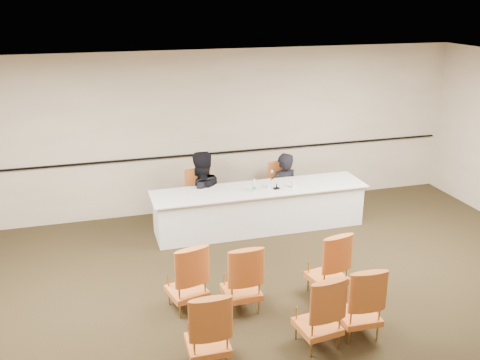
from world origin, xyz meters
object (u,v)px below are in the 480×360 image
water_bottle (254,185)px  aud_chair_front_mid (241,276)px  aud_chair_front_left (186,276)px  panelist_second_chair (200,197)px  panelist_second (200,200)px  panelist_main_chair (283,189)px  coffee_cup (294,184)px  aud_chair_back_left (207,327)px  panel_table (260,208)px  microphone (277,181)px  drinking_glass (269,185)px  panelist_main (283,196)px  aud_chair_front_right (328,263)px  aud_chair_back_right (359,300)px  aud_chair_back_mid (318,309)px

water_bottle → aud_chair_front_mid: 2.45m
aud_chair_front_left → aud_chair_front_mid: size_ratio=1.00×
aud_chair_front_left → panelist_second_chair: bearing=60.8°
panelist_second_chair → aud_chair_front_mid: bearing=-91.8°
panelist_second → panelist_second_chair: bearing=163.2°
panelist_main_chair → coffee_cup: panelist_main_chair is taller
coffee_cup → aud_chair_front_left: aud_chair_front_left is taller
water_bottle → aud_chair_back_left: (-1.55, -3.21, -0.38)m
coffee_cup → panelist_main_chair: bearing=83.5°
panelist_second → panel_table: bearing=132.5°
panel_table → microphone: 0.60m
microphone → aud_chair_front_mid: microphone is taller
panelist_main_chair → drinking_glass: panelist_main_chair is taller
panelist_main → aud_chair_front_left: bearing=33.9°
aud_chair_front_mid → aud_chair_front_right: (1.23, 0.03, 0.00)m
coffee_cup → aud_chair_front_mid: bearing=-125.6°
panelist_second_chair → coffee_cup: 1.69m
panelist_main_chair → aud_chair_back_left: size_ratio=1.00×
aud_chair_front_right → aud_chair_back_right: bearing=-103.2°
aud_chair_front_right → aud_chair_back_left: (-1.90, -0.98, 0.00)m
panelist_second_chair → aud_chair_back_right: same height
panel_table → water_bottle: size_ratio=17.37×
water_bottle → aud_chair_front_right: water_bottle is taller
panel_table → drinking_glass: 0.45m
water_bottle → aud_chair_back_right: bearing=-84.4°
water_bottle → aud_chair_front_right: 2.29m
aud_chair_front_mid → aud_chair_back_right: (1.20, -0.92, 0.00)m
panel_table → aud_chair_back_left: 3.71m
panelist_second → microphone: (1.20, -0.66, 0.48)m
drinking_glass → aud_chair_front_mid: 2.62m
microphone → coffee_cup: microphone is taller
coffee_cup → microphone: bearing=174.9°
aud_chair_back_mid → water_bottle: bearing=78.6°
aud_chair_front_right → drinking_glass: bearing=80.1°
water_bottle → aud_chair_front_mid: bearing=-111.4°
panel_table → aud_chair_front_mid: size_ratio=3.94×
panelist_main → aud_chair_front_left: panelist_main is taller
panelist_second → coffee_cup: panelist_second is taller
panelist_second → aud_chair_back_left: size_ratio=1.92×
panelist_main → panelist_main_chair: panelist_main is taller
water_bottle → aud_chair_front_right: size_ratio=0.23×
panel_table → coffee_cup: bearing=-13.5°
panelist_second → aud_chair_front_left: size_ratio=1.92×
panelist_main_chair → panelist_second: (-1.58, -0.00, -0.06)m
panelist_main_chair → panelist_second_chair: size_ratio=1.00×
panelist_main → panelist_second_chair: size_ratio=1.75×
panelist_second → panelist_second_chair: 0.06m
microphone → aud_chair_front_mid: 2.62m
aud_chair_back_left → microphone: bearing=59.6°
panel_table → panelist_main: 0.85m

